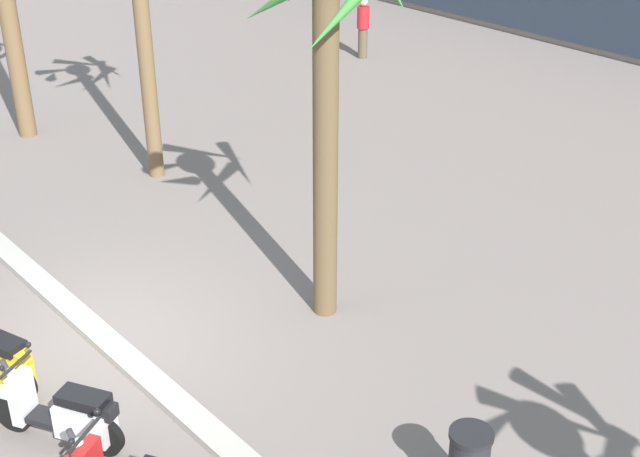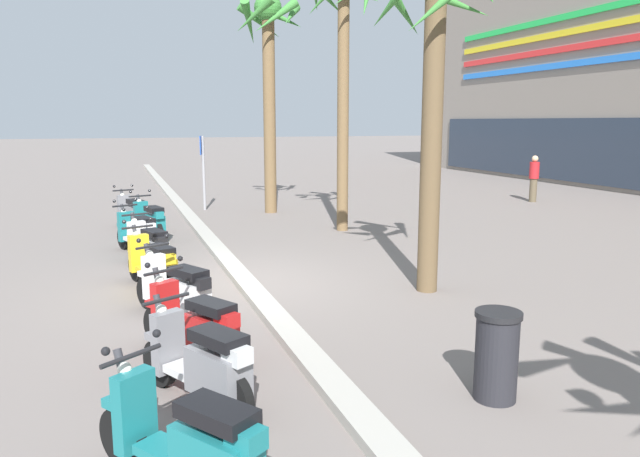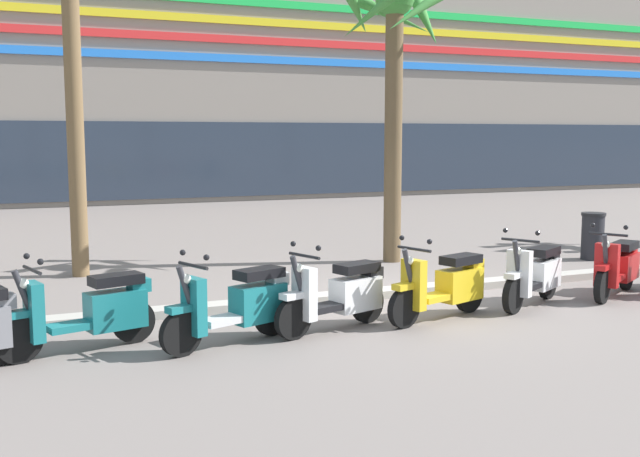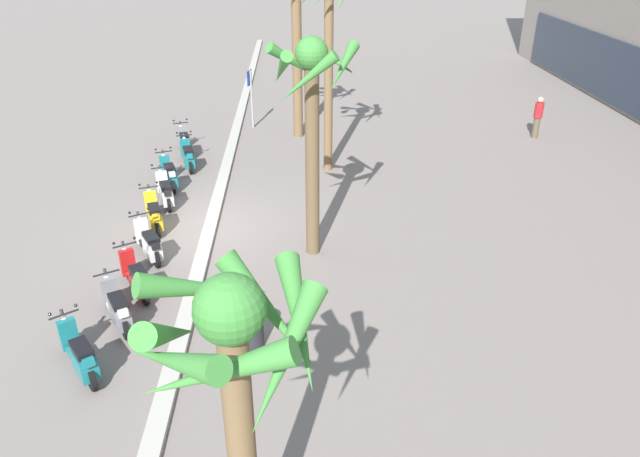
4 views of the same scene
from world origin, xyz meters
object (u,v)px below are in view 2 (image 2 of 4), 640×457
Objects in this scene: scooter_white_tail_end at (149,247)px; scooter_grey_mid_rear at (202,364)px; scooter_teal_second_in_line at (150,221)px; scooter_red_lead_nearest at (195,326)px; scooter_teal_last_in_row at (138,234)px; scooter_yellow_far_back at (153,265)px; litter_bin at (497,355)px; crossing_sign at (203,164)px; scooter_grey_gap_after_mid at (132,213)px; palm_tree_near_sign at (269,55)px; scooter_white_mid_centre at (177,290)px; scooter_teal_mid_front at (189,445)px; palm_tree_by_mall_entrance at (434,44)px; pedestrian_by_palm_tree at (534,177)px; palm_tree_far_corner at (344,28)px.

scooter_white_tail_end is 6.12m from scooter_grey_mid_rear.
scooter_teal_second_in_line and scooter_red_lead_nearest have the same top height.
scooter_white_tail_end is (1.39, 0.14, -0.01)m from scooter_teal_last_in_row.
scooter_yellow_far_back is 1.13× the size of scooter_grey_mid_rear.
scooter_teal_second_in_line is at bearing -179.75° from scooter_red_lead_nearest.
crossing_sign is at bearing -176.66° from litter_bin.
scooter_white_tail_end is at bearing 5.71° from scooter_teal_last_in_row.
scooter_grey_gap_after_mid and scooter_teal_last_in_row have the same top height.
palm_tree_near_sign is at bearing 57.69° from crossing_sign.
litter_bin is (3.67, 2.85, 0.04)m from scooter_white_mid_centre.
palm_tree_near_sign is (-14.11, 4.30, 4.40)m from scooter_teal_mid_front.
scooter_grey_mid_rear is at bearing 1.36° from scooter_white_tail_end.
pedestrian_by_palm_tree is (-8.94, 9.29, -3.20)m from palm_tree_by_mall_entrance.
scooter_teal_second_in_line is 4.63m from scooter_yellow_far_back.
scooter_grey_gap_after_mid and scooter_white_mid_centre have the same top height.
scooter_red_lead_nearest is at bearing -51.36° from pedestrian_by_palm_tree.
palm_tree_by_mall_entrance is 0.82× the size of palm_tree_far_corner.
palm_tree_near_sign is at bearing 161.12° from scooter_red_lead_nearest.
litter_bin is at bearing 74.57° from scooter_grey_mid_rear.
scooter_teal_last_in_row is at bearing -39.94° from palm_tree_near_sign.
scooter_white_tail_end is at bearing -3.98° from scooter_teal_second_in_line.
palm_tree_near_sign is (-9.55, -0.26, 0.79)m from palm_tree_by_mall_entrance.
scooter_teal_mid_front is 0.66× the size of crossing_sign.
scooter_grey_mid_rear is at bearing 2.16° from scooter_teal_last_in_row.
scooter_teal_last_in_row is 0.98× the size of scooter_yellow_far_back.
litter_bin is at bearing -39.75° from pedestrian_by_palm_tree.
crossing_sign is at bearing -168.48° from palm_tree_by_mall_entrance.
crossing_sign reaches higher than pedestrian_by_palm_tree.
crossing_sign is (-10.96, 2.00, 1.06)m from scooter_white_mid_centre.
palm_tree_far_corner reaches higher than scooter_teal_second_in_line.
scooter_teal_last_in_row is 4.64m from scooter_white_mid_centre.
scooter_yellow_far_back is 0.75× the size of crossing_sign.
palm_tree_by_mall_entrance reaches higher than litter_bin.
scooter_grey_gap_after_mid and scooter_yellow_far_back have the same top height.
scooter_teal_last_in_row is at bearing -134.50° from palm_tree_by_mall_entrance.
scooter_red_lead_nearest is 0.24× the size of palm_tree_near_sign.
scooter_yellow_far_back and scooter_teal_mid_front have the same top height.
palm_tree_near_sign is 0.99× the size of palm_tree_far_corner.
scooter_white_tail_end is at bearing -156.21° from litter_bin.
scooter_teal_last_in_row is 14.54m from pedestrian_by_palm_tree.
scooter_teal_last_in_row is (3.17, 0.02, 0.00)m from scooter_grey_gap_after_mid.
palm_tree_near_sign reaches higher than scooter_yellow_far_back.
scooter_yellow_far_back is at bearing -61.51° from pedestrian_by_palm_tree.
crossing_sign is at bearing -99.11° from pedestrian_by_palm_tree.
scooter_teal_second_in_line is 8.25m from palm_tree_by_mall_entrance.
palm_tree_far_corner reaches higher than crossing_sign.
scooter_grey_gap_after_mid reaches higher than scooter_grey_mid_rear.
litter_bin is (0.80, 2.91, 0.02)m from scooter_grey_mid_rear.
scooter_red_lead_nearest is 1.69× the size of litter_bin.
palm_tree_far_corner reaches higher than scooter_white_mid_centre.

